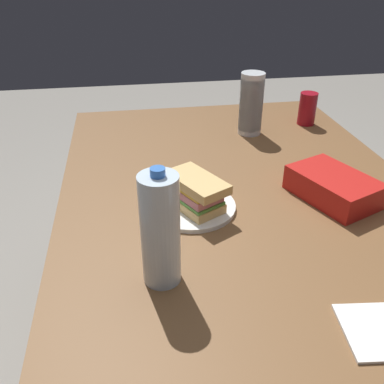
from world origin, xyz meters
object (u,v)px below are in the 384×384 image
at_px(plastic_cup_stack, 251,104).
at_px(paper_plate, 192,206).
at_px(sandwich, 193,191).
at_px(chip_bag, 333,187).
at_px(water_bottle_spare, 160,230).
at_px(soda_can_red, 307,109).
at_px(dining_table, 257,252).

bearing_deg(plastic_cup_stack, paper_plate, -31.37).
height_order(sandwich, plastic_cup_stack, plastic_cup_stack).
height_order(sandwich, chip_bag, sandwich).
height_order(plastic_cup_stack, water_bottle_spare, water_bottle_spare).
relative_size(plastic_cup_stack, water_bottle_spare, 0.86).
bearing_deg(chip_bag, soda_can_red, -37.50).
relative_size(paper_plate, sandwich, 1.14).
xyz_separation_m(dining_table, water_bottle_spare, (0.15, -0.26, 0.20)).
xyz_separation_m(dining_table, paper_plate, (-0.10, -0.15, 0.09)).
xyz_separation_m(dining_table, soda_can_red, (-0.63, 0.38, 0.14)).
xyz_separation_m(sandwich, plastic_cup_stack, (-0.48, 0.29, 0.06)).
xyz_separation_m(dining_table, sandwich, (-0.10, -0.15, 0.14)).
height_order(soda_can_red, water_bottle_spare, water_bottle_spare).
bearing_deg(paper_plate, soda_can_red, 134.98).
height_order(soda_can_red, plastic_cup_stack, plastic_cup_stack).
distance_m(paper_plate, soda_can_red, 0.75).
xyz_separation_m(paper_plate, sandwich, (0.00, 0.00, 0.05)).
relative_size(chip_bag, plastic_cup_stack, 1.04).
relative_size(paper_plate, water_bottle_spare, 0.90).
relative_size(dining_table, paper_plate, 7.89).
bearing_deg(sandwich, dining_table, 56.27).
height_order(dining_table, plastic_cup_stack, plastic_cup_stack).
bearing_deg(chip_bag, water_bottle_spare, 94.58).
bearing_deg(sandwich, chip_bag, 89.24).
bearing_deg(paper_plate, chip_bag, 88.89).
height_order(chip_bag, plastic_cup_stack, plastic_cup_stack).
bearing_deg(water_bottle_spare, paper_plate, 157.90).
bearing_deg(dining_table, chip_bag, 112.40).
bearing_deg(soda_can_red, chip_bag, -15.24).
height_order(dining_table, soda_can_red, soda_can_red).
height_order(sandwich, water_bottle_spare, water_bottle_spare).
xyz_separation_m(dining_table, chip_bag, (-0.10, 0.23, 0.12)).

